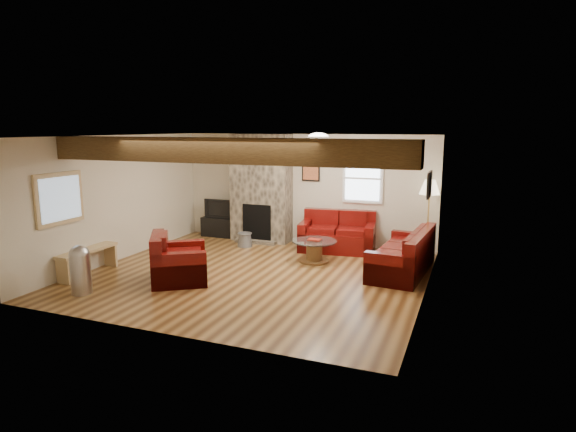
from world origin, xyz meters
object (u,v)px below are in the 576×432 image
(armchair_red, at_px, (179,257))
(television, at_px, (221,208))
(sofa_three, at_px, (402,252))
(coffee_table, at_px, (314,251))
(floor_lamp, at_px, (430,191))
(tv_cabinet, at_px, (221,227))
(loveseat, at_px, (337,231))

(armchair_red, distance_m, television, 3.50)
(sofa_three, bearing_deg, coffee_table, -87.87)
(sofa_three, relative_size, floor_lamp, 1.28)
(tv_cabinet, height_order, television, television)
(coffee_table, xyz_separation_m, tv_cabinet, (-2.85, 1.33, 0.02))
(sofa_three, bearing_deg, television, -102.40)
(loveseat, bearing_deg, armchair_red, -130.90)
(tv_cabinet, distance_m, television, 0.46)
(sofa_three, height_order, armchair_red, armchair_red)
(loveseat, bearing_deg, coffee_table, -107.56)
(television, bearing_deg, tv_cabinet, 0.00)
(armchair_red, bearing_deg, tv_cabinet, -16.02)
(coffee_table, bearing_deg, sofa_three, -2.60)
(sofa_three, height_order, loveseat, loveseat)
(armchair_red, bearing_deg, television, -16.02)
(sofa_three, distance_m, armchair_red, 4.04)
(tv_cabinet, bearing_deg, sofa_three, -17.13)
(loveseat, bearing_deg, tv_cabinet, 166.99)
(coffee_table, bearing_deg, armchair_red, -132.39)
(loveseat, height_order, armchair_red, loveseat)
(coffee_table, xyz_separation_m, floor_lamp, (2.05, 1.20, 1.15))
(loveseat, distance_m, tv_cabinet, 3.06)
(loveseat, relative_size, coffee_table, 1.78)
(armchair_red, relative_size, tv_cabinet, 1.10)
(coffee_table, height_order, tv_cabinet, tv_cabinet)
(sofa_three, relative_size, coffee_table, 2.29)
(tv_cabinet, height_order, floor_lamp, floor_lamp)
(tv_cabinet, xyz_separation_m, floor_lamp, (4.90, -0.14, 1.13))
(sofa_three, relative_size, loveseat, 1.28)
(loveseat, xyz_separation_m, tv_cabinet, (-3.04, 0.30, -0.19))
(loveseat, bearing_deg, television, 166.99)
(sofa_three, bearing_deg, armchair_red, -56.92)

